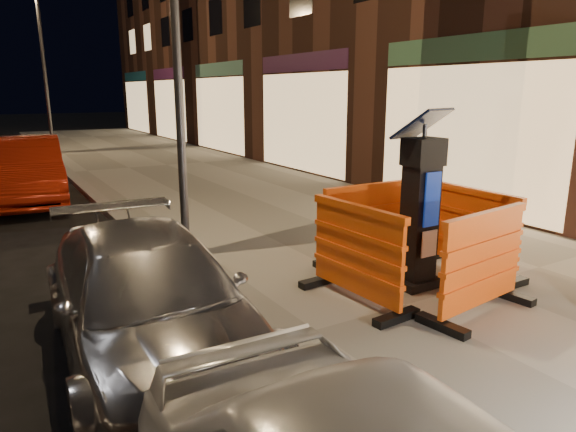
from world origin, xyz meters
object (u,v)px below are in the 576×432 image
parking_kiosk (420,206)px  barrier_back (368,225)px  barrier_bldgside (471,231)px  car_red (28,202)px  barrier_kerbside (356,254)px  car_silver (153,356)px  barrier_front (482,264)px

parking_kiosk → barrier_back: 1.05m
parking_kiosk → barrier_bldgside: (0.95, 0.00, -0.45)m
barrier_back → car_red: (-3.67, 7.74, -0.72)m
barrier_kerbside → barrier_bldgside: size_ratio=1.00×
barrier_back → car_silver: barrier_back is taller
car_red → barrier_bldgside: bearing=-57.9°
parking_kiosk → barrier_bldgside: 1.05m
barrier_front → car_red: 10.33m
barrier_back → car_silver: (-3.26, -0.73, -0.72)m
barrier_kerbside → car_silver: bearing=80.4°
barrier_kerbside → barrier_back: bearing=-49.1°
parking_kiosk → barrier_kerbside: bearing=177.9°
parking_kiosk → car_silver: bearing=174.0°
barrier_kerbside → barrier_bldgside: (1.90, 0.00, 0.00)m
barrier_bldgside → car_silver: bearing=86.9°
barrier_kerbside → barrier_bldgside: same height
parking_kiosk → barrier_front: 1.05m
barrier_back → car_silver: bearing=-166.5°
car_red → parking_kiosk: bearing=-63.0°
barrier_bldgside → car_red: barrier_bldgside is taller
car_silver → barrier_back: bearing=16.1°
barrier_back → parking_kiosk: bearing=-89.1°
parking_kiosk → car_red: parking_kiosk is taller
barrier_bldgside → car_red: (-4.62, 8.69, -0.72)m
car_silver → parking_kiosk: bearing=-0.4°
parking_kiosk → barrier_back: (0.00, 0.95, -0.45)m
parking_kiosk → barrier_bldgside: parking_kiosk is taller
parking_kiosk → barrier_bldgside: size_ratio=1.40×
barrier_front → barrier_bldgside: (0.95, 0.95, 0.00)m
barrier_front → barrier_bldgside: same height
barrier_front → barrier_bldgside: size_ratio=1.00×
parking_kiosk → car_silver: parking_kiosk is taller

